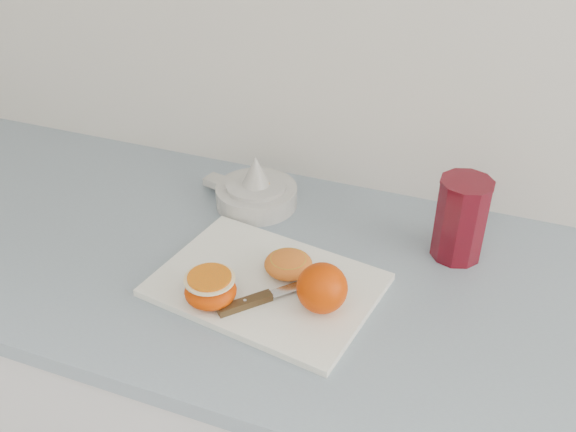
{
  "coord_description": "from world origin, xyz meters",
  "views": [
    {
      "loc": [
        -0.04,
        0.9,
        1.57
      ],
      "look_at": [
        -0.37,
        1.75,
        0.96
      ],
      "focal_mm": 40.0,
      "sensor_mm": 36.0,
      "label": 1
    }
  ],
  "objects": [
    {
      "name": "squeezed_shell",
      "position": [
        -0.34,
        1.67,
        0.92
      ],
      "size": [
        0.08,
        0.08,
        0.03
      ],
      "color": "orange",
      "rests_on": "cutting_board"
    },
    {
      "name": "citrus_juicer",
      "position": [
        -0.48,
        1.86,
        0.92
      ],
      "size": [
        0.2,
        0.16,
        0.11
      ],
      "color": "silver",
      "rests_on": "counter"
    },
    {
      "name": "half_orange",
      "position": [
        -0.43,
        1.56,
        0.93
      ],
      "size": [
        0.08,
        0.08,
        0.05
      ],
      "color": "red",
      "rests_on": "cutting_board"
    },
    {
      "name": "cutting_board",
      "position": [
        -0.36,
        1.64,
        0.9
      ],
      "size": [
        0.38,
        0.3,
        0.01
      ],
      "primitive_type": "cube",
      "rotation": [
        0.0,
        0.0,
        -0.16
      ],
      "color": "white",
      "rests_on": "counter"
    },
    {
      "name": "red_tumbler",
      "position": [
        -0.09,
        1.84,
        0.96
      ],
      "size": [
        0.09,
        0.09,
        0.15
      ],
      "color": "#610C17",
      "rests_on": "counter"
    },
    {
      "name": "paring_knife",
      "position": [
        -0.36,
        1.58,
        0.91
      ],
      "size": [
        0.15,
        0.16,
        0.01
      ],
      "color": "#402E16",
      "rests_on": "cutting_board"
    },
    {
      "name": "whole_orange",
      "position": [
        -0.26,
        1.61,
        0.94
      ],
      "size": [
        0.08,
        0.08,
        0.08
      ],
      "color": "red",
      "rests_on": "cutting_board"
    }
  ]
}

